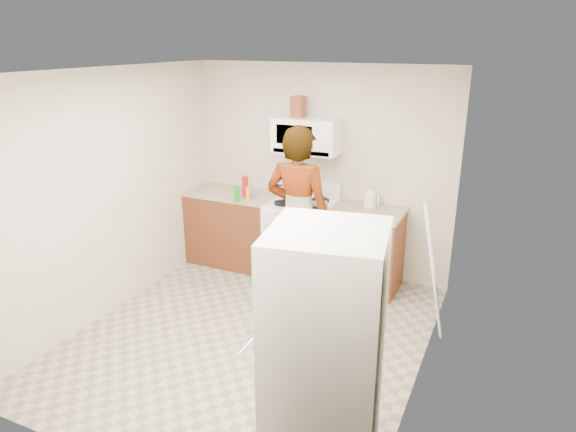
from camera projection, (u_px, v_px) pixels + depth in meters
The scene contains 20 objects.
floor at pixel (251, 336), 5.02m from camera, with size 3.60×3.60×0.00m, color gray.
back_wall at pixel (320, 171), 6.14m from camera, with size 3.20×0.02×2.50m, color beige.
right_wall at pixel (428, 243), 3.98m from camera, with size 0.02×3.60×2.50m, color beige.
cabinet_left at pixel (234, 229), 6.56m from camera, with size 1.12×0.62×0.90m, color brown.
counter_left at pixel (233, 194), 6.40m from camera, with size 1.14×0.64×0.04m, color gray.
cabinet_right at pixel (364, 251), 5.88m from camera, with size 0.80×0.62×0.90m, color brown.
counter_right at pixel (366, 212), 5.73m from camera, with size 0.82×0.64×0.04m, color gray.
gas_range at pixel (302, 238), 6.17m from camera, with size 0.76×0.65×1.13m.
microwave at pixel (307, 135), 5.88m from camera, with size 0.76×0.38×0.40m, color white.
person at pixel (298, 217), 5.39m from camera, with size 0.71×0.47×1.95m, color tan.
fridge at pixel (325, 355), 3.25m from camera, with size 0.70×0.70×1.70m, color silver.
kettle at pixel (370, 200), 5.83m from camera, with size 0.14×0.14×0.17m, color white.
jug at pixel (298, 107), 5.81m from camera, with size 0.14×0.14×0.24m, color maroon.
saucepan at pixel (293, 190), 6.19m from camera, with size 0.24×0.24×0.13m, color #B5B4B9.
tray at pixel (317, 205), 5.86m from camera, with size 0.25×0.16×0.05m, color silver.
bottle_spray at pixel (245, 186), 6.21m from camera, with size 0.07×0.07×0.25m, color red.
bottle_hot_sauce at pixel (248, 194), 6.04m from camera, with size 0.05×0.05×0.16m, color orange.
bottle_green_cap at pixel (237, 194), 6.01m from camera, with size 0.06×0.06×0.19m, color #178017.
pot_lid at pixel (250, 196), 6.25m from camera, with size 0.25×0.25×0.01m, color silver.
broom at pixel (433, 273), 4.75m from camera, with size 0.03×0.03×1.39m, color white.
Camera 1 is at (2.14, -3.81, 2.75)m, focal length 32.00 mm.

